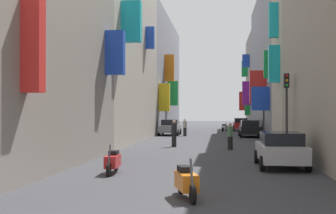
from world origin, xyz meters
name	(u,v)px	position (x,y,z in m)	size (l,w,h in m)	color
ground_plane	(206,140)	(0.00, 30.00, 0.00)	(140.00, 140.00, 0.00)	#38383D
building_left_mid_a	(103,34)	(-7.99, 28.14, 8.47)	(7.23, 16.99, 16.94)	#B2A899
building_left_mid_b	(147,75)	(-7.99, 48.30, 6.90)	(7.23, 23.36, 13.80)	gray
building_right_mid_a	(321,35)	(7.98, 25.63, 7.57)	(6.87, 5.52, 15.14)	#BCB29E
building_right_mid_c	(290,64)	(7.99, 38.57, 7.04)	(7.39, 20.03, 14.11)	gray
building_right_far	(271,83)	(7.99, 54.29, 6.24)	(7.25, 11.41, 12.49)	gray
parked_car_red	(241,124)	(3.64, 48.21, 0.80)	(1.87, 4.40, 1.53)	#B21E1E
parked_car_black	(250,128)	(3.86, 35.42, 0.80)	(1.95, 4.31, 1.53)	black
parked_car_grey	(170,127)	(-3.77, 37.42, 0.80)	(1.97, 3.91, 1.54)	slate
parked_car_silver	(281,149)	(3.64, 13.76, 0.77)	(1.94, 3.95, 1.47)	#B7B7BC
scooter_red	(113,161)	(-2.91, 11.17, 0.46)	(0.51, 1.96, 1.13)	red
scooter_white	(225,127)	(1.70, 46.06, 0.46)	(0.79, 1.70, 1.13)	silver
scooter_orange	(186,181)	(0.20, 6.91, 0.46)	(0.76, 1.87, 1.13)	orange
pedestrian_crossing	(185,127)	(-2.19, 36.04, 0.81)	(0.53, 0.53, 1.63)	black
pedestrian_near_left	(174,134)	(-1.90, 23.50, 0.88)	(0.47, 0.47, 1.75)	black
pedestrian_near_right	(230,136)	(1.74, 21.82, 0.82)	(0.53, 0.53, 1.65)	black
traffic_light_near_corner	(287,100)	(4.59, 18.34, 2.95)	(0.26, 0.34, 4.33)	#2D2D2D
traffic_light_far_corner	(264,106)	(4.57, 29.84, 2.74)	(0.26, 0.34, 4.01)	#2D2D2D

